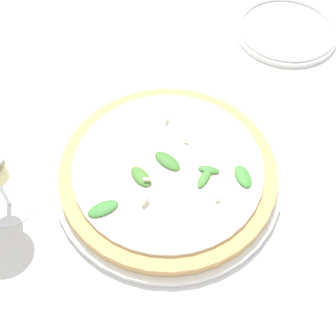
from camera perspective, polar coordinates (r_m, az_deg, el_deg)
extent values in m
plane|color=silver|center=(0.75, -0.59, -0.83)|extent=(6.00, 6.00, 0.00)
cylinder|color=white|center=(0.74, 0.00, -1.05)|extent=(0.36, 0.36, 0.01)
cylinder|color=tan|center=(0.73, 0.00, -0.40)|extent=(0.34, 0.34, 0.02)
cylinder|color=silver|center=(0.72, 0.00, 0.14)|extent=(0.29, 0.29, 0.01)
ellipsoid|color=#3C7B2E|center=(0.72, -0.08, 1.03)|extent=(0.05, 0.05, 0.01)
ellipsoid|color=#428036|center=(0.71, 5.01, -0.21)|extent=(0.02, 0.03, 0.01)
ellipsoid|color=#458933|center=(0.70, 4.48, -1.19)|extent=(0.04, 0.03, 0.01)
ellipsoid|color=#408A35|center=(0.71, 9.14, -0.99)|extent=(0.05, 0.03, 0.01)
ellipsoid|color=#447C2F|center=(0.70, -3.34, -1.03)|extent=(0.05, 0.04, 0.01)
ellipsoid|color=#3A8034|center=(0.68, -7.92, -4.92)|extent=(0.04, 0.05, 0.01)
cube|color=beige|center=(0.68, 6.11, -3.68)|extent=(0.01, 0.01, 0.00)
cube|color=beige|center=(0.76, -0.16, 5.97)|extent=(0.01, 0.01, 0.01)
cube|color=beige|center=(0.67, -2.77, -3.95)|extent=(0.01, 0.01, 0.01)
cube|color=beige|center=(0.74, 2.24, 3.44)|extent=(0.01, 0.01, 0.00)
cube|color=beige|center=(0.69, -2.53, -1.43)|extent=(0.00, 0.01, 0.01)
cylinder|color=white|center=(0.76, -18.77, -4.11)|extent=(0.08, 0.08, 0.00)
cylinder|color=white|center=(0.73, -19.53, -2.65)|extent=(0.01, 0.01, 0.07)
cylinder|color=white|center=(1.00, 14.20, 15.84)|extent=(0.20, 0.20, 0.01)
torus|color=white|center=(1.00, 14.30, 16.19)|extent=(0.19, 0.19, 0.01)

